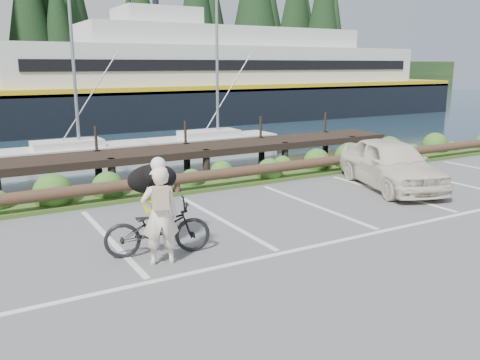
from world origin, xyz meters
The scene contains 7 objects.
ground centered at (0.00, 0.00, 0.00)m, with size 72.00×72.00×0.00m, color #565658.
vegetation_strip centered at (0.00, 5.30, 0.05)m, with size 34.00×1.60×0.10m, color #3D5B21.
log_rail centered at (0.00, 4.60, 0.00)m, with size 32.00×0.30×0.60m, color #443021, non-canonical shape.
bicycle centered at (-2.03, 0.72, 0.51)m, with size 0.68×1.96×1.03m, color black.
cyclist centered at (-2.14, 0.28, 0.89)m, with size 0.65×0.43×1.78m, color white.
dog centered at (-1.88, 1.33, 1.32)m, with size 0.99×0.48×0.57m, color black.
parked_car centered at (5.66, 2.39, 0.71)m, with size 1.67×4.15×1.41m, color silver.
Camera 1 is at (-5.16, -7.81, 3.48)m, focal length 38.00 mm.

